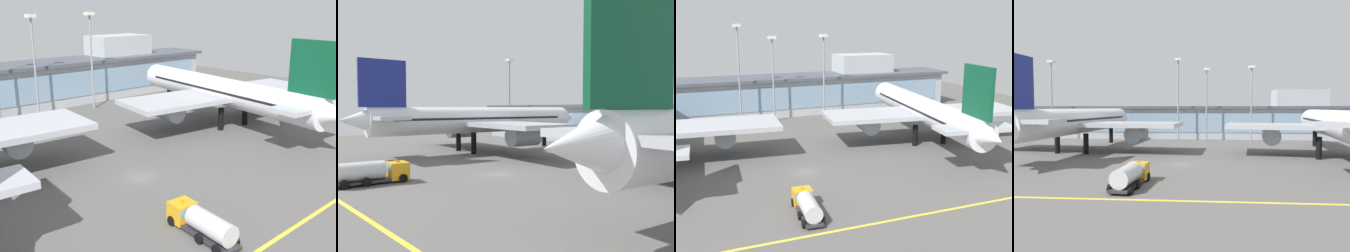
% 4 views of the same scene
% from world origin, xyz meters
% --- Properties ---
extents(ground_plane, '(180.00, 180.00, 0.00)m').
position_xyz_m(ground_plane, '(0.00, 0.00, 0.00)').
color(ground_plane, '#5B5956').
extents(terminal_building, '(117.90, 14.00, 15.63)m').
position_xyz_m(terminal_building, '(2.11, 50.35, 5.74)').
color(terminal_building, '#ADB2B7').
rests_on(terminal_building, ground).
extents(airliner_near_left, '(46.47, 58.04, 18.51)m').
position_xyz_m(airliner_near_left, '(-24.21, 14.49, 6.75)').
color(airliner_near_left, black).
rests_on(airliner_near_left, ground).
extents(fuel_tanker_truck, '(3.64, 9.23, 2.90)m').
position_xyz_m(fuel_tanker_truck, '(-4.91, -16.02, 1.51)').
color(fuel_tanker_truck, black).
rests_on(fuel_tanker_truck, ground).
extents(apron_light_mast_centre, '(1.80, 1.80, 24.30)m').
position_xyz_m(apron_light_mast_centre, '(-43.07, 39.70, 15.83)').
color(apron_light_mast_centre, gray).
rests_on(apron_light_mast_centre, ground).
extents(apron_light_mast_east, '(1.80, 1.80, 24.58)m').
position_xyz_m(apron_light_mast_east, '(-4.09, 40.23, 15.99)').
color(apron_light_mast_east, gray).
rests_on(apron_light_mast_east, ground).
extents(apron_light_mast_far_east, '(1.80, 1.80, 21.62)m').
position_xyz_m(apron_light_mast_far_east, '(4.37, 40.50, 14.34)').
color(apron_light_mast_far_east, gray).
rests_on(apron_light_mast_far_east, ground).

